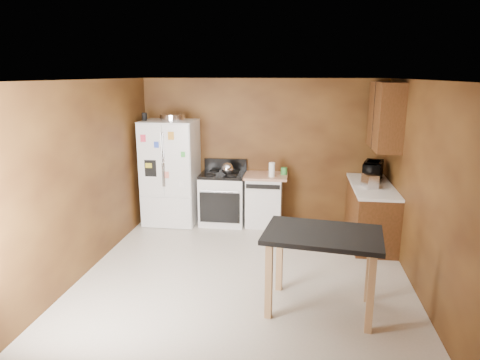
% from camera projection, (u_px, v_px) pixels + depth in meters
% --- Properties ---
extents(floor, '(4.50, 4.50, 0.00)m').
position_uv_depth(floor, '(246.00, 273.00, 5.66)').
color(floor, beige).
rests_on(floor, ground).
extents(ceiling, '(4.50, 4.50, 0.00)m').
position_uv_depth(ceiling, '(246.00, 80.00, 5.06)').
color(ceiling, white).
rests_on(ceiling, ground).
extents(wall_back, '(4.20, 0.00, 4.20)m').
position_uv_depth(wall_back, '(262.00, 151.00, 7.52)').
color(wall_back, brown).
rests_on(wall_back, ground).
extents(wall_front, '(4.20, 0.00, 4.20)m').
position_uv_depth(wall_front, '(209.00, 255.00, 3.20)').
color(wall_front, brown).
rests_on(wall_front, ground).
extents(wall_left, '(0.00, 4.50, 4.50)m').
position_uv_depth(wall_left, '(88.00, 177.00, 5.64)').
color(wall_left, brown).
rests_on(wall_left, ground).
extents(wall_right, '(0.00, 4.50, 4.50)m').
position_uv_depth(wall_right, '(421.00, 188.00, 5.08)').
color(wall_right, brown).
rests_on(wall_right, ground).
extents(roasting_pan, '(0.43, 0.43, 0.11)m').
position_uv_depth(roasting_pan, '(173.00, 117.00, 7.22)').
color(roasting_pan, silver).
rests_on(roasting_pan, refrigerator).
extents(pen_cup, '(0.09, 0.09, 0.13)m').
position_uv_depth(pen_cup, '(145.00, 117.00, 7.20)').
color(pen_cup, black).
rests_on(pen_cup, refrigerator).
extents(kettle, '(0.20, 0.20, 0.20)m').
position_uv_depth(kettle, '(227.00, 169.00, 7.26)').
color(kettle, silver).
rests_on(kettle, gas_range).
extents(paper_towel, '(0.14, 0.14, 0.24)m').
position_uv_depth(paper_towel, '(272.00, 170.00, 7.15)').
color(paper_towel, white).
rests_on(paper_towel, dishwasher).
extents(green_canister, '(0.11, 0.11, 0.12)m').
position_uv_depth(green_canister, '(284.00, 171.00, 7.32)').
color(green_canister, green).
rests_on(green_canister, dishwasher).
extents(toaster, '(0.23, 0.31, 0.20)m').
position_uv_depth(toaster, '(370.00, 181.00, 6.44)').
color(toaster, silver).
rests_on(toaster, right_cabinets).
extents(microwave, '(0.46, 0.57, 0.27)m').
position_uv_depth(microwave, '(373.00, 172.00, 6.90)').
color(microwave, black).
rests_on(microwave, right_cabinets).
extents(refrigerator, '(0.90, 0.80, 1.80)m').
position_uv_depth(refrigerator, '(171.00, 172.00, 7.44)').
color(refrigerator, white).
rests_on(refrigerator, ground).
extents(gas_range, '(0.76, 0.68, 1.10)m').
position_uv_depth(gas_range, '(223.00, 198.00, 7.49)').
color(gas_range, white).
rests_on(gas_range, ground).
extents(dishwasher, '(0.78, 0.63, 0.89)m').
position_uv_depth(dishwasher, '(264.00, 199.00, 7.42)').
color(dishwasher, white).
rests_on(dishwasher, ground).
extents(right_cabinets, '(0.63, 1.58, 2.45)m').
position_uv_depth(right_cabinets, '(375.00, 184.00, 6.62)').
color(right_cabinets, brown).
rests_on(right_cabinets, ground).
extents(island, '(1.34, 0.99, 0.91)m').
position_uv_depth(island, '(322.00, 245.00, 4.63)').
color(island, black).
rests_on(island, ground).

